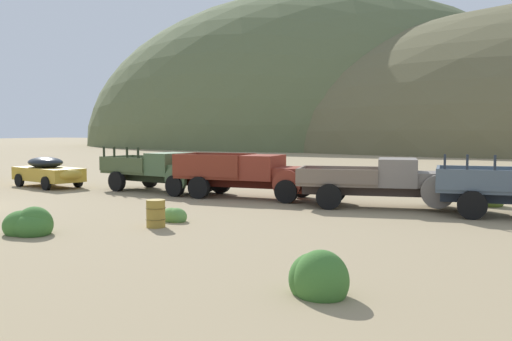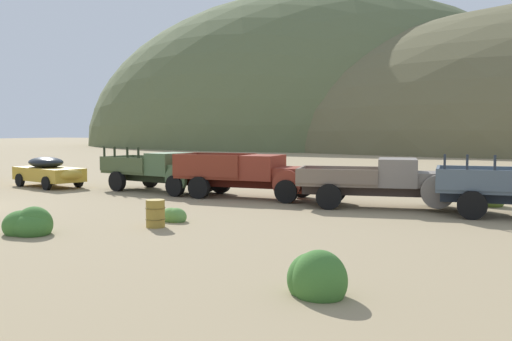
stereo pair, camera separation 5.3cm
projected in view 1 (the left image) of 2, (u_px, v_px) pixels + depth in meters
hill_distant at (303, 146)px, 102.58m from camera, size 89.78×59.23×55.41m
car_faded_yellow at (49, 172)px, 28.75m from camera, size 4.81×2.73×1.57m
truck_weathered_green at (168, 171)px, 26.41m from camera, size 6.50×3.15×2.16m
truck_rust_red at (259, 175)px, 24.02m from camera, size 6.69×2.81×1.91m
truck_primer_gray at (394, 182)px, 21.12m from camera, size 6.63×3.38×1.89m
oil_drum_spare at (156, 214)px, 16.91m from camera, size 0.62×0.62×0.85m
bush_front_right at (318, 280)px, 9.92m from camera, size 1.15×0.96×1.09m
bush_back_edge at (174, 217)px, 18.00m from camera, size 0.91×0.67×0.57m
bush_near_barrel at (30, 226)px, 15.76m from camera, size 1.50×1.16×1.02m
bush_between_trucks at (486, 199)px, 21.71m from camera, size 1.42×1.07×1.03m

